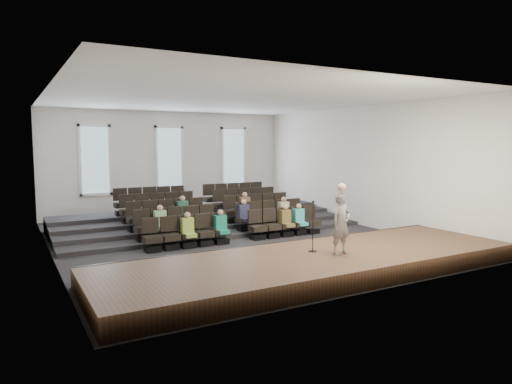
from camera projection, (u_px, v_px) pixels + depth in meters
ground at (232, 238)px, 16.58m from camera, size 14.00×14.00×0.00m
ceiling at (231, 99)px, 16.06m from camera, size 12.00×14.00×0.02m
wall_back at (169, 163)px, 22.42m from camera, size 12.00×0.04×5.00m
wall_front at (370, 185)px, 10.22m from camera, size 12.00×0.04×5.00m
wall_left at (48, 175)px, 13.41m from camera, size 0.04×14.00×5.00m
wall_right at (360, 166)px, 19.24m from camera, size 0.04×14.00×5.00m
stage at (317, 264)px, 12.13m from camera, size 11.80×3.60×0.50m
stage_lip at (281, 250)px, 13.66m from camera, size 11.80×0.06×0.52m
risers at (199, 221)px, 19.32m from camera, size 11.80×4.80×0.60m
seating_rows at (215, 214)px, 17.85m from camera, size 6.80×4.70×1.67m
windows at (169, 159)px, 22.34m from camera, size 8.44×0.10×3.24m
audience at (236, 215)px, 16.83m from camera, size 5.45×2.64×1.10m
speaker at (341, 224)px, 12.10m from camera, size 0.62×0.43×1.64m
mic_stand at (313, 236)px, 12.40m from camera, size 0.23×0.23×1.40m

